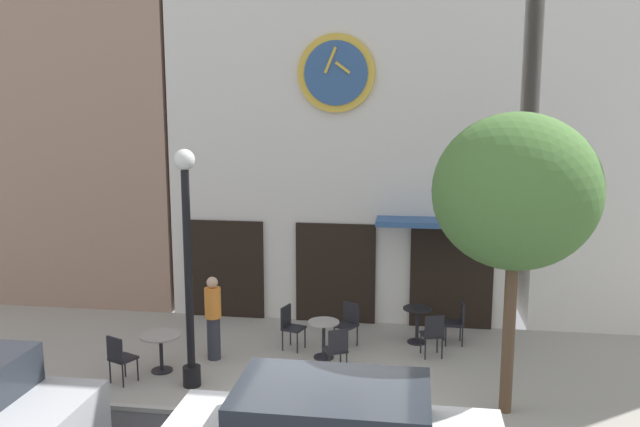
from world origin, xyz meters
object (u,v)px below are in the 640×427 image
pedestrian_orange (213,317)px  cafe_chair_corner (348,321)px  cafe_chair_near_lamp (290,324)px  cafe_chair_under_awning (336,347)px  street_tree (516,193)px  cafe_chair_left_end (458,320)px  cafe_table_leftmost (417,320)px  street_lamp (188,269)px  cafe_chair_outer (119,356)px  cafe_chair_curbside (433,332)px  cafe_table_near_door (161,344)px  cafe_table_center (324,334)px

pedestrian_orange → cafe_chair_corner: bearing=23.5°
cafe_chair_near_lamp → cafe_chair_under_awning: 1.58m
street_tree → cafe_chair_left_end: street_tree is taller
cafe_table_leftmost → cafe_chair_corner: size_ratio=0.85×
cafe_chair_under_awning → street_lamp: bearing=-160.8°
cafe_chair_outer → cafe_chair_corner: bearing=32.6°
cafe_chair_curbside → cafe_chair_left_end: (0.53, 0.85, 0.00)m
street_lamp → street_tree: (5.42, -0.19, 1.48)m
cafe_chair_near_lamp → pedestrian_orange: bearing=-151.6°
cafe_table_near_door → cafe_table_leftmost: (4.76, 2.21, -0.04)m
cafe_table_leftmost → cafe_chair_curbside: cafe_chair_curbside is taller
street_tree → cafe_chair_near_lamp: (-4.02, 2.20, -3.10)m
cafe_chair_left_end → cafe_table_center: bearing=-156.3°
cafe_chair_left_end → cafe_chair_corner: same height
street_tree → pedestrian_orange: bearing=165.0°
cafe_table_leftmost → cafe_chair_corner: cafe_chair_corner is taller
street_tree → cafe_table_leftmost: (-1.44, 2.92, -3.13)m
cafe_table_center → cafe_chair_outer: bearing=-153.5°
cafe_chair_left_end → cafe_chair_curbside: bearing=-121.9°
cafe_chair_near_lamp → pedestrian_orange: (-1.39, -0.75, 0.33)m
cafe_chair_under_awning → cafe_table_leftmost: bearing=51.5°
street_tree → cafe_table_leftmost: 4.52m
street_tree → cafe_chair_curbside: street_tree is taller
cafe_chair_curbside → cafe_chair_under_awning: size_ratio=1.00×
cafe_table_near_door → cafe_chair_corner: bearing=28.9°
cafe_table_leftmost → cafe_chair_near_lamp: 2.68m
cafe_table_leftmost → cafe_chair_under_awning: bearing=-128.5°
street_tree → cafe_chair_under_awning: bearing=160.0°
cafe_chair_near_lamp → pedestrian_orange: size_ratio=0.54×
cafe_table_near_door → cafe_chair_left_end: size_ratio=0.85×
cafe_chair_left_end → cafe_chair_near_lamp: bearing=-167.1°
street_tree → cafe_table_leftmost: size_ratio=6.40×
street_tree → cafe_chair_outer: bearing=179.3°
cafe_table_near_door → cafe_chair_near_lamp: cafe_chair_near_lamp is taller
cafe_table_leftmost → cafe_chair_near_lamp: bearing=-164.3°
cafe_table_leftmost → pedestrian_orange: size_ratio=0.46×
street_lamp → cafe_chair_under_awning: street_lamp is taller
cafe_table_near_door → cafe_table_center: bearing=20.5°
street_tree → cafe_table_near_door: (-6.20, 0.72, -3.10)m
street_tree → cafe_chair_curbside: 3.93m
cafe_chair_near_lamp → cafe_table_leftmost: bearing=15.7°
cafe_table_leftmost → cafe_chair_outer: cafe_chair_outer is taller
street_lamp → cafe_table_center: size_ratio=5.61×
cafe_chair_corner → pedestrian_orange: 2.80m
pedestrian_orange → cafe_table_center: bearing=9.6°
pedestrian_orange → cafe_table_near_door: bearing=-137.3°
pedestrian_orange → cafe_chair_outer: bearing=-134.1°
street_tree → cafe_table_leftmost: bearing=116.2°
cafe_table_near_door → cafe_chair_under_awning: bearing=6.0°
cafe_chair_curbside → street_tree: bearing=-62.0°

